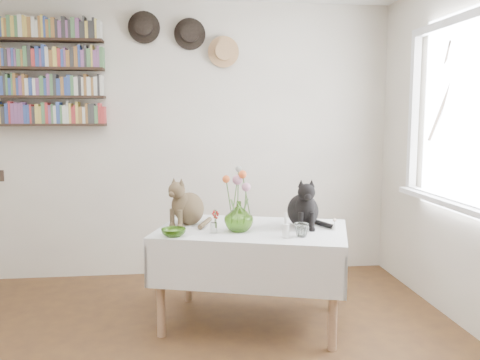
{
  "coord_description": "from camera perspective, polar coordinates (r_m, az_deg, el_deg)",
  "views": [
    {
      "loc": [
        0.04,
        -2.45,
        1.48
      ],
      "look_at": [
        0.45,
        0.91,
        1.05
      ],
      "focal_mm": 38.0,
      "sensor_mm": 36.0,
      "label": 1
    }
  ],
  "objects": [
    {
      "name": "flower_bouquet",
      "position": [
        3.45,
        -0.16,
        -0.16
      ],
      "size": [
        0.17,
        0.12,
        0.39
      ],
      "color": "#4C7233",
      "rests_on": "flower_vase"
    },
    {
      "name": "room",
      "position": [
        2.46,
        -7.81,
        1.8
      ],
      "size": [
        4.08,
        4.58,
        2.58
      ],
      "color": "brown",
      "rests_on": "ground"
    },
    {
      "name": "wall_hats",
      "position": [
        4.69,
        -6.07,
        15.63
      ],
      "size": [
        0.98,
        0.09,
        0.48
      ],
      "color": "black",
      "rests_on": "room"
    },
    {
      "name": "candlestick",
      "position": [
        3.31,
        5.14,
        -5.56
      ],
      "size": [
        0.05,
        0.05,
        0.17
      ],
      "color": "white",
      "rests_on": "dining_table"
    },
    {
      "name": "black_cat",
      "position": [
        3.63,
        7.08,
        -2.43
      ],
      "size": [
        0.26,
        0.32,
        0.36
      ],
      "primitive_type": null,
      "rotation": [
        0.0,
        0.0,
        -0.07
      ],
      "color": "black",
      "rests_on": "dining_table"
    },
    {
      "name": "tabby_cat",
      "position": [
        3.7,
        -5.74,
        -2.24
      ],
      "size": [
        0.38,
        0.38,
        0.36
      ],
      "primitive_type": null,
      "rotation": [
        0.0,
        0.0,
        -0.74
      ],
      "color": "brown",
      "rests_on": "dining_table"
    },
    {
      "name": "green_bowl",
      "position": [
        3.37,
        -7.46,
        -5.86
      ],
      "size": [
        0.23,
        0.23,
        0.05
      ],
      "primitive_type": "imported",
      "rotation": [
        0.0,
        0.0,
        -0.64
      ],
      "color": "#7FBC44",
      "rests_on": "dining_table"
    },
    {
      "name": "porcelain_figurine",
      "position": [
        3.58,
        10.57,
        -4.97
      ],
      "size": [
        0.04,
        0.04,
        0.08
      ],
      "color": "white",
      "rests_on": "dining_table"
    },
    {
      "name": "berry_jar",
      "position": [
        3.43,
        -2.95,
        -4.67
      ],
      "size": [
        0.04,
        0.04,
        0.18
      ],
      "color": "white",
      "rests_on": "dining_table"
    },
    {
      "name": "window",
      "position": [
        3.78,
        23.87,
        5.35
      ],
      "size": [
        0.12,
        1.52,
        1.32
      ],
      "color": "white",
      "rests_on": "room"
    },
    {
      "name": "flower_vase",
      "position": [
        3.47,
        -0.14,
        -4.1
      ],
      "size": [
        0.21,
        0.21,
        0.21
      ],
      "primitive_type": "imported",
      "rotation": [
        0.0,
        0.0,
        0.04
      ],
      "color": "#7FBC44",
      "rests_on": "dining_table"
    },
    {
      "name": "bookshelf_unit",
      "position": [
        4.77,
        -21.09,
        11.13
      ],
      "size": [
        1.0,
        0.16,
        0.91
      ],
      "color": "#302016",
      "rests_on": "room"
    },
    {
      "name": "dining_table",
      "position": [
        3.63,
        1.4,
        -8.07
      ],
      "size": [
        1.48,
        1.18,
        0.69
      ],
      "color": "white",
      "rests_on": "room"
    },
    {
      "name": "drinking_glass",
      "position": [
        3.35,
        6.93,
        -5.59
      ],
      "size": [
        0.12,
        0.12,
        0.09
      ],
      "primitive_type": "imported",
      "rotation": [
        0.0,
        0.0,
        -0.26
      ],
      "color": "white",
      "rests_on": "dining_table"
    }
  ]
}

